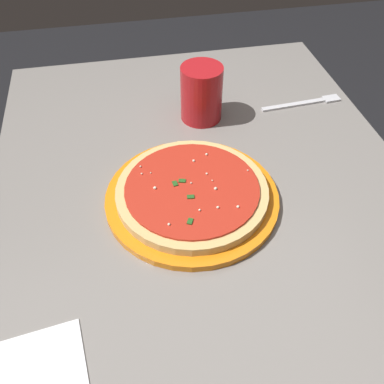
{
  "coord_description": "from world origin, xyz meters",
  "views": [
    {
      "loc": [
        -0.53,
        0.13,
        1.3
      ],
      "look_at": [
        -0.03,
        0.03,
        0.78
      ],
      "focal_mm": 39.84,
      "sensor_mm": 36.0,
      "label": 1
    }
  ],
  "objects_px": {
    "cup_tall_drink": "(201,93)",
    "fork": "(306,103)",
    "serving_plate": "(192,198)",
    "pizza": "(192,191)",
    "napkin_folded_right": "(41,379)"
  },
  "relations": [
    {
      "from": "serving_plate",
      "to": "napkin_folded_right",
      "type": "distance_m",
      "value": 0.36
    },
    {
      "from": "pizza",
      "to": "cup_tall_drink",
      "type": "height_order",
      "value": "cup_tall_drink"
    },
    {
      "from": "cup_tall_drink",
      "to": "fork",
      "type": "relative_size",
      "value": 0.63
    },
    {
      "from": "cup_tall_drink",
      "to": "fork",
      "type": "bearing_deg",
      "value": -89.24
    },
    {
      "from": "napkin_folded_right",
      "to": "fork",
      "type": "height_order",
      "value": "fork"
    },
    {
      "from": "pizza",
      "to": "cup_tall_drink",
      "type": "distance_m",
      "value": 0.25
    },
    {
      "from": "cup_tall_drink",
      "to": "serving_plate",
      "type": "bearing_deg",
      "value": 164.22
    },
    {
      "from": "serving_plate",
      "to": "pizza",
      "type": "bearing_deg",
      "value": 159.24
    },
    {
      "from": "cup_tall_drink",
      "to": "fork",
      "type": "distance_m",
      "value": 0.25
    },
    {
      "from": "pizza",
      "to": "napkin_folded_right",
      "type": "distance_m",
      "value": 0.36
    },
    {
      "from": "serving_plate",
      "to": "napkin_folded_right",
      "type": "xyz_separation_m",
      "value": [
        -0.26,
        0.24,
        -0.01
      ]
    },
    {
      "from": "serving_plate",
      "to": "fork",
      "type": "distance_m",
      "value": 0.39
    },
    {
      "from": "serving_plate",
      "to": "cup_tall_drink",
      "type": "height_order",
      "value": "cup_tall_drink"
    },
    {
      "from": "serving_plate",
      "to": "napkin_folded_right",
      "type": "bearing_deg",
      "value": 137.35
    },
    {
      "from": "serving_plate",
      "to": "pizza",
      "type": "height_order",
      "value": "pizza"
    }
  ]
}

